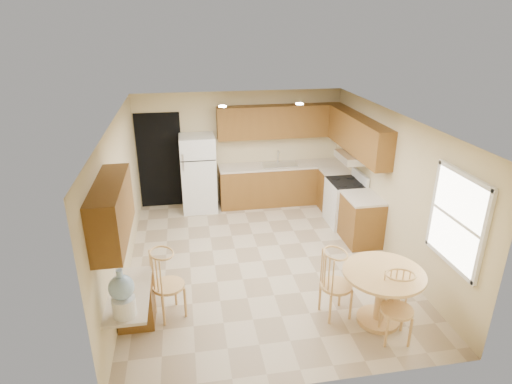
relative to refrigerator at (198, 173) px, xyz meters
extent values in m
plane|color=tan|center=(0.95, -2.40, -0.83)|extent=(5.50, 5.50, 0.00)
cube|color=white|center=(0.95, -2.40, 1.67)|extent=(4.50, 5.50, 0.02)
cube|color=#CBB989|center=(0.95, 0.35, 0.42)|extent=(4.50, 0.02, 2.50)
cube|color=#CBB989|center=(0.95, -5.15, 0.42)|extent=(4.50, 0.02, 2.50)
cube|color=#CBB989|center=(-1.30, -2.40, 0.42)|extent=(0.02, 5.50, 2.50)
cube|color=#CBB989|center=(3.20, -2.40, 0.42)|extent=(0.02, 5.50, 2.50)
cube|color=black|center=(-0.80, 0.34, 0.22)|extent=(0.90, 0.02, 2.10)
cube|color=brown|center=(1.83, 0.05, -0.40)|extent=(2.75, 0.60, 0.87)
cube|color=beige|center=(1.83, 0.05, 0.06)|extent=(2.75, 0.63, 0.04)
cube|color=brown|center=(2.90, -0.54, -0.40)|extent=(0.60, 0.59, 0.87)
cube|color=beige|center=(2.90, -0.54, 0.06)|extent=(0.63, 0.59, 0.04)
cube|color=brown|center=(2.90, -2.00, -0.40)|extent=(0.60, 0.80, 0.87)
cube|color=beige|center=(2.90, -2.00, 0.06)|extent=(0.63, 0.80, 0.04)
cube|color=brown|center=(1.83, 0.19, 1.02)|extent=(2.75, 0.33, 0.70)
cube|color=brown|center=(3.04, -1.19, 1.02)|extent=(0.33, 2.42, 0.70)
cube|color=brown|center=(-1.13, -4.00, 1.02)|extent=(0.33, 1.40, 0.70)
cube|color=silver|center=(1.80, 0.05, 0.08)|extent=(0.78, 0.44, 0.01)
cube|color=silver|center=(2.95, -1.22, 0.59)|extent=(0.50, 0.76, 0.14)
cube|color=brown|center=(-1.05, -3.72, -0.47)|extent=(0.48, 0.42, 0.72)
cube|color=beige|center=(-1.05, -4.10, -0.08)|extent=(0.50, 1.20, 0.04)
cube|color=white|center=(3.18, -4.25, 0.67)|extent=(0.05, 1.00, 1.20)
cube|color=white|center=(3.17, -4.25, 1.29)|extent=(0.05, 1.10, 0.06)
cube|color=white|center=(3.17, -4.25, 0.05)|extent=(0.05, 1.10, 0.06)
cube|color=white|center=(3.17, -4.78, 0.67)|extent=(0.05, 0.06, 1.28)
cube|color=white|center=(3.17, -3.72, 0.67)|extent=(0.05, 0.06, 1.28)
cylinder|color=white|center=(0.45, -1.20, 1.65)|extent=(0.14, 0.14, 0.02)
cylinder|color=white|center=(1.85, -1.20, 1.65)|extent=(0.14, 0.14, 0.02)
cube|color=white|center=(0.00, 0.00, 0.00)|extent=(0.73, 0.68, 1.66)
cube|color=black|center=(0.00, -0.35, 0.39)|extent=(0.72, 0.01, 0.02)
cube|color=silver|center=(-0.31, -0.36, 0.29)|extent=(0.03, 0.03, 0.18)
cube|color=silver|center=(-0.31, -0.36, 0.49)|extent=(0.03, 0.03, 0.14)
cube|color=white|center=(2.87, -1.22, -0.38)|extent=(0.65, 0.76, 0.90)
cube|color=black|center=(2.87, -1.22, 0.07)|extent=(0.64, 0.75, 0.02)
cube|color=white|center=(3.15, -1.22, 0.17)|extent=(0.06, 0.76, 0.18)
cylinder|color=#E3B371|center=(2.25, -4.24, -0.80)|extent=(0.59, 0.59, 0.06)
cylinder|color=#E3B371|center=(2.25, -4.24, -0.44)|extent=(0.15, 0.15, 0.72)
cylinder|color=#E3B371|center=(2.25, -4.24, -0.05)|extent=(1.09, 1.09, 0.04)
cylinder|color=#E3B371|center=(1.70, -3.99, -0.35)|extent=(0.45, 0.45, 0.04)
cylinder|color=#E3B371|center=(1.54, -3.83, -0.59)|extent=(0.04, 0.04, 0.48)
cylinder|color=#E3B371|center=(1.86, -3.83, -0.59)|extent=(0.04, 0.04, 0.48)
cylinder|color=#E3B371|center=(1.54, -4.15, -0.59)|extent=(0.04, 0.04, 0.48)
cylinder|color=#E3B371|center=(1.86, -4.15, -0.59)|extent=(0.04, 0.04, 0.48)
cylinder|color=#E3B371|center=(2.30, -4.60, -0.38)|extent=(0.42, 0.42, 0.04)
cylinder|color=#E3B371|center=(2.15, -4.45, -0.61)|extent=(0.04, 0.04, 0.45)
cylinder|color=#E3B371|center=(2.45, -4.45, -0.61)|extent=(0.04, 0.04, 0.45)
cylinder|color=#E3B371|center=(2.15, -4.75, -0.61)|extent=(0.04, 0.04, 0.45)
cylinder|color=#E3B371|center=(2.45, -4.75, -0.61)|extent=(0.04, 0.04, 0.45)
cylinder|color=#E3B371|center=(-0.60, -3.60, -0.35)|extent=(0.45, 0.45, 0.04)
cylinder|color=#E3B371|center=(-0.76, -3.44, -0.59)|extent=(0.04, 0.04, 0.49)
cylinder|color=#E3B371|center=(-0.44, -3.44, -0.59)|extent=(0.04, 0.04, 0.49)
cylinder|color=#E3B371|center=(-0.76, -3.76, -0.59)|extent=(0.04, 0.04, 0.49)
cylinder|color=#E3B371|center=(-0.44, -3.76, -0.59)|extent=(0.04, 0.04, 0.49)
cylinder|color=white|center=(-1.05, -4.52, 0.05)|extent=(0.27, 0.27, 0.23)
sphere|color=#95BEE6|center=(-1.05, -4.52, 0.31)|extent=(0.29, 0.29, 0.29)
cylinder|color=#95BEE6|center=(-1.05, -4.52, 0.50)|extent=(0.07, 0.07, 0.08)
camera|label=1|loc=(-0.25, -8.73, 3.10)|focal=30.00mm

